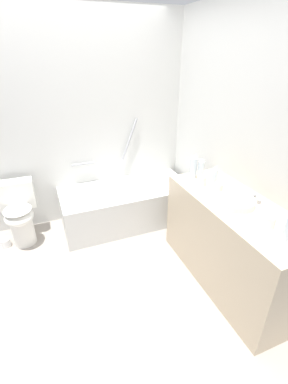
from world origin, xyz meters
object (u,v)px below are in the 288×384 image
at_px(sink_faucet, 253,198).
at_px(water_bottle_1, 201,170).
at_px(bathtub, 126,204).
at_px(toilet, 19,213).
at_px(water_bottle_3, 214,178).
at_px(sink_basin, 236,202).
at_px(drinking_glass_2, 271,222).
at_px(water_bottle_0, 193,168).
at_px(drinking_glass_1, 203,181).
at_px(toilet_paper_roll, 5,243).
at_px(drinking_glass_0, 218,188).

distance_m(sink_faucet, water_bottle_1, 0.61).
relative_size(bathtub, water_bottle_1, 7.61).
bearing_deg(toilet, water_bottle_3, 62.00).
height_order(sink_basin, drinking_glass_2, drinking_glass_2).
xyz_separation_m(sink_basin, water_bottle_0, (-0.05, 0.62, 0.08)).
xyz_separation_m(water_bottle_1, drinking_glass_1, (-0.06, -0.14, -0.05)).
relative_size(bathtub, water_bottle_0, 6.77).
bearing_deg(water_bottle_1, toilet_paper_roll, 158.81).
xyz_separation_m(bathtub, toilet, (-1.28, 0.06, 0.12)).
distance_m(drinking_glass_0, drinking_glass_1, 0.19).
height_order(sink_basin, water_bottle_1, water_bottle_1).
height_order(toilet, drinking_glass_2, drinking_glass_2).
height_order(water_bottle_1, drinking_glass_0, water_bottle_1).
distance_m(water_bottle_0, water_bottle_3, 0.26).
distance_m(water_bottle_3, toilet_paper_roll, 2.48).
xyz_separation_m(sink_basin, water_bottle_1, (0.00, 0.57, 0.07)).
bearing_deg(sink_faucet, drinking_glass_2, -115.38).
bearing_deg(sink_basin, sink_faucet, 0.00).
relative_size(bathtub, drinking_glass_0, 17.39).
relative_size(drinking_glass_0, drinking_glass_2, 1.06).
height_order(toilet, toilet_paper_roll, toilet).
xyz_separation_m(drinking_glass_1, drinking_glass_2, (0.08, -0.80, -0.00)).
relative_size(sink_basin, water_bottle_0, 1.33).
bearing_deg(water_bottle_3, drinking_glass_2, -90.98).
bearing_deg(water_bottle_1, sink_basin, -90.39).
distance_m(sink_basin, toilet_paper_roll, 2.61).
distance_m(sink_faucet, water_bottle_0, 0.68).
distance_m(toilet, sink_faucet, 2.53).
xyz_separation_m(drinking_glass_1, toilet_paper_roll, (-2.00, 0.94, -0.86)).
bearing_deg(water_bottle_3, sink_faucet, -66.40).
distance_m(water_bottle_0, drinking_glass_0, 0.39).
relative_size(water_bottle_0, toilet_paper_roll, 2.22).
bearing_deg(bathtub, toilet_paper_roll, 179.35).
relative_size(bathtub, toilet, 2.21).
bearing_deg(drinking_glass_2, toilet_paper_roll, 139.98).
bearing_deg(sink_faucet, toilet, 145.23).
relative_size(water_bottle_1, drinking_glass_0, 2.29).
xyz_separation_m(sink_basin, sink_faucet, (0.19, 0.00, -0.00)).
relative_size(water_bottle_3, toilet_paper_roll, 1.81).
distance_m(water_bottle_3, drinking_glass_2, 0.75).
height_order(water_bottle_1, toilet_paper_roll, water_bottle_1).
bearing_deg(water_bottle_0, drinking_glass_2, -86.00).
height_order(sink_faucet, drinking_glass_2, drinking_glass_2).
height_order(bathtub, drinking_glass_0, bathtub).
bearing_deg(drinking_glass_0, water_bottle_0, 97.69).
height_order(toilet, sink_basin, sink_basin).
bearing_deg(sink_faucet, drinking_glass_0, 128.20).
distance_m(toilet, sink_basin, 2.38).
distance_m(bathtub, sink_basin, 1.59).
height_order(water_bottle_3, drinking_glass_1, water_bottle_3).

